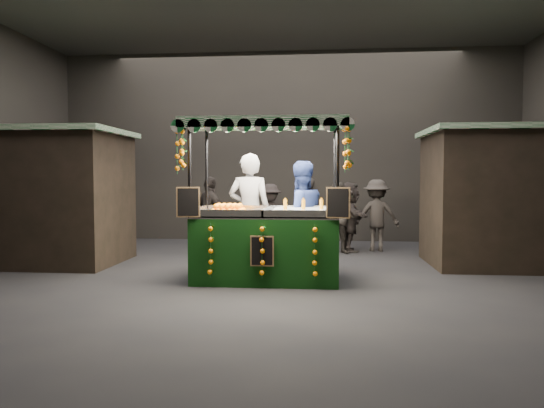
{
  "coord_description": "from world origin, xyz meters",
  "views": [
    {
      "loc": [
        0.87,
        -8.37,
        1.67
      ],
      "look_at": [
        0.07,
        0.22,
        1.22
      ],
      "focal_mm": 33.29,
      "sensor_mm": 36.0,
      "label": 1
    }
  ],
  "objects": [
    {
      "name": "shopper_2",
      "position": [
        -1.51,
        2.55,
        0.85
      ],
      "size": [
        1.01,
        0.98,
        1.7
      ],
      "rotation": [
        0.0,
        0.0,
        2.38
      ],
      "color": "black",
      "rests_on": "ground"
    },
    {
      "name": "vendor_blue",
      "position": [
        0.55,
        0.49,
        0.98
      ],
      "size": [
        1.18,
        1.07,
        1.96
      ],
      "rotation": [
        0.0,
        0.0,
        3.57
      ],
      "color": "navy",
      "rests_on": "ground"
    },
    {
      "name": "neighbour_stall_left",
      "position": [
        -4.4,
        1.0,
        1.31
      ],
      "size": [
        3.0,
        2.2,
        2.6
      ],
      "color": "black",
      "rests_on": "ground"
    },
    {
      "name": "shopper_6",
      "position": [
        0.58,
        4.6,
        0.83
      ],
      "size": [
        0.44,
        0.63,
        1.67
      ],
      "rotation": [
        0.0,
        0.0,
        -1.64
      ],
      "color": "#2D2825",
      "rests_on": "ground"
    },
    {
      "name": "vendor_grey",
      "position": [
        -0.36,
        0.58,
        1.05
      ],
      "size": [
        0.78,
        0.52,
        2.1
      ],
      "rotation": [
        0.0,
        0.0,
        3.12
      ],
      "color": "slate",
      "rests_on": "ground"
    },
    {
      "name": "shopper_0",
      "position": [
        -4.5,
        2.83,
        0.87
      ],
      "size": [
        0.75,
        0.65,
        1.74
      ],
      "rotation": [
        0.0,
        0.0,
        0.44
      ],
      "color": "#2C2524",
      "rests_on": "ground"
    },
    {
      "name": "shopper_1",
      "position": [
        1.33,
        2.74,
        0.79
      ],
      "size": [
        0.86,
        0.72,
        1.57
      ],
      "rotation": [
        0.0,
        0.0,
        -0.18
      ],
      "color": "#2A2622",
      "rests_on": "ground"
    },
    {
      "name": "ground",
      "position": [
        0.0,
        0.0,
        0.0
      ],
      "size": [
        12.0,
        12.0,
        0.0
      ],
      "primitive_type": "plane",
      "color": "black",
      "rests_on": "ground"
    },
    {
      "name": "market_hall",
      "position": [
        0.0,
        0.0,
        3.38
      ],
      "size": [
        12.1,
        10.1,
        5.05
      ],
      "color": "black",
      "rests_on": "ground"
    },
    {
      "name": "shopper_3",
      "position": [
        -0.3,
        3.81,
        0.76
      ],
      "size": [
        1.13,
        0.93,
        1.52
      ],
      "rotation": [
        0.0,
        0.0,
        0.43
      ],
      "color": "black",
      "rests_on": "ground"
    },
    {
      "name": "neighbour_stall_right",
      "position": [
        4.4,
        1.5,
        1.31
      ],
      "size": [
        3.0,
        2.2,
        2.6
      ],
      "color": "black",
      "rests_on": "ground"
    },
    {
      "name": "juice_stall",
      "position": [
        0.04,
        -0.3,
        0.8
      ],
      "size": [
        2.67,
        1.57,
        2.58
      ],
      "color": "black",
      "rests_on": "ground"
    },
    {
      "name": "shopper_7",
      "position": [
        2.19,
        3.23,
        0.81
      ],
      "size": [
        1.08,
        0.65,
        1.63
      ],
      "rotation": [
        0.0,
        0.0,
        -3.1
      ],
      "color": "#2C2724",
      "rests_on": "ground"
    },
    {
      "name": "shopper_4",
      "position": [
        -4.03,
        2.55,
        0.97
      ],
      "size": [
        1.13,
        1.0,
        1.94
      ],
      "rotation": [
        0.0,
        0.0,
        3.66
      ],
      "color": "#2D2724",
      "rests_on": "ground"
    },
    {
      "name": "shopper_5",
      "position": [
        1.57,
        3.1,
        0.79
      ],
      "size": [
        0.7,
        1.52,
        1.58
      ],
      "rotation": [
        0.0,
        0.0,
        1.74
      ],
      "color": "#282220",
      "rests_on": "ground"
    }
  ]
}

